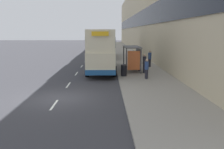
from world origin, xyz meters
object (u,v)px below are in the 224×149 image
Objects in this scene: double_decker_bus_ahead at (103,43)px; pedestrian_at_shelter at (147,69)px; bus_shelter at (134,54)px; car_0 at (104,44)px; pedestrian_1 at (150,59)px; car_1 at (104,47)px; litter_bin at (124,70)px; car_3 at (104,41)px; pedestrian_2 at (140,63)px; pedestrian_3 at (144,63)px; car_2 at (103,43)px; double_decker_bus_near at (102,49)px.

pedestrian_at_shelter is (3.91, -18.99, -1.28)m from double_decker_bus_ahead.
bus_shelter reaches higher than pedestrian_at_shelter.
car_0 is at bearing 95.15° from pedestrian_at_shelter.
pedestrian_1 reaches higher than car_0.
double_decker_bus_ahead is 2.35× the size of car_1.
litter_bin is at bearing -119.65° from pedestrian_1.
litter_bin is (2.23, -43.95, -0.16)m from car_0.
car_0 is at bearing 92.91° from litter_bin.
car_3 is 2.57× the size of pedestrian_at_shelter.
pedestrian_1 is at bearing 60.35° from litter_bin.
car_3 is at bearing 93.63° from pedestrian_at_shelter.
bus_shelter is at bearing 164.60° from pedestrian_2.
pedestrian_3 is (4.40, -62.01, 0.19)m from car_3.
double_decker_bus_ahead is at bearing -89.72° from car_3.
double_decker_bus_ahead is 33.58m from car_2.
bus_shelter is 0.40× the size of double_decker_bus_ahead.
litter_bin is at bearing -112.00° from bus_shelter.
double_decker_bus_near is at bearing -89.45° from car_2.
car_1 is 2.76× the size of pedestrian_2.
car_1 is at bearing -89.02° from car_2.
pedestrian_1 is (5.43, 2.14, -1.19)m from double_decker_bus_near.
double_decker_bus_ahead is at bearing 101.62° from pedestrian_at_shelter.
double_decker_bus_ahead is at bearing 114.80° from pedestrian_1.
pedestrian_3 is (-1.24, -4.20, -0.01)m from pedestrian_1.
car_3 is 65.21m from pedestrian_at_shelter.
pedestrian_3 is at bearing -81.55° from car_1.
car_2 is (-0.29, 7.22, 0.03)m from car_0.
car_0 is 41.28m from pedestrian_2.
double_decker_bus_ahead is 2.44× the size of car_3.
pedestrian_2 is (4.10, -60.85, 0.08)m from car_3.
car_1 is at bearing 94.07° from litter_bin.
double_decker_bus_ahead is (-3.28, 14.60, 0.41)m from bus_shelter.
car_2 is at bearing 92.31° from car_0.
litter_bin is (2.28, -63.71, -0.22)m from car_3.
car_3 reaches higher than car_1.
double_decker_bus_near is 2.42× the size of car_0.
car_2 is 48.50m from pedestrian_2.
car_2 is 2.47× the size of pedestrian_2.
car_2 is 49.68m from pedestrian_3.
car_1 is 2.67× the size of pedestrian_at_shelter.
pedestrian_2 is (3.89, -0.89, -1.31)m from double_decker_bus_near.
bus_shelter reaches higher than litter_bin.
bus_shelter reaches higher than car_2.
bus_shelter is at bearing -12.48° from double_decker_bus_near.
pedestrian_at_shelter is at bearing -85.24° from car_2.
car_3 is (-0.23, 46.09, -1.39)m from double_decker_bus_ahead.
bus_shelter is at bearing 124.08° from pedestrian_3.
pedestrian_1 is 1.77× the size of litter_bin.
car_1 is at bearing 98.18° from pedestrian_2.
litter_bin is (-1.22, -3.02, -1.21)m from bus_shelter.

